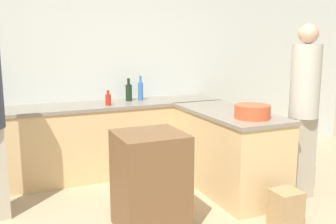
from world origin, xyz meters
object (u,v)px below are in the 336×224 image
water_bottle_blue (141,91)px  island_table (150,182)px  person_at_peninsula (304,105)px  mixing_bowl (252,112)px  wine_bottle_dark (129,92)px  paper_bag (286,209)px  hot_sauce_bottle (108,99)px

water_bottle_blue → island_table: bearing=-107.3°
person_at_peninsula → island_table: bearing=-179.2°
mixing_bowl → wine_bottle_dark: bearing=116.7°
person_at_peninsula → paper_bag: 1.13m
island_table → wine_bottle_dark: bearing=77.8°
mixing_bowl → hot_sauce_bottle: (-1.11, 1.33, 0.00)m
hot_sauce_bottle → wine_bottle_dark: wine_bottle_dark is taller
island_table → person_at_peninsula: 1.81m
hot_sauce_bottle → paper_bag: size_ratio=0.53×
island_table → paper_bag: bearing=-22.0°
island_table → mixing_bowl: 1.26m
mixing_bowl → hot_sauce_bottle: size_ratio=1.97×
hot_sauce_bottle → wine_bottle_dark: (0.33, 0.22, 0.04)m
island_table → water_bottle_blue: size_ratio=2.81×
mixing_bowl → person_at_peninsula: bearing=-8.0°
mixing_bowl → water_bottle_blue: (-0.62, 1.55, 0.06)m
mixing_bowl → water_bottle_blue: size_ratio=1.13×
water_bottle_blue → paper_bag: (0.62, -2.11, -0.85)m
water_bottle_blue → wine_bottle_dark: (-0.16, 0.01, -0.01)m
island_table → water_bottle_blue: (0.52, 1.65, 0.58)m
water_bottle_blue → hot_sauce_bottle: bearing=-156.2°
island_table → water_bottle_blue: bearing=72.7°
mixing_bowl → water_bottle_blue: bearing=111.9°
paper_bag → person_at_peninsula: bearing=39.5°
person_at_peninsula → hot_sauce_bottle: bearing=140.1°
water_bottle_blue → person_at_peninsula: bearing=-53.5°
mixing_bowl → island_table: bearing=-174.7°
water_bottle_blue → hot_sauce_bottle: (-0.49, -0.22, -0.05)m
hot_sauce_bottle → paper_bag: (1.11, -1.90, -0.80)m
hot_sauce_bottle → paper_bag: 2.34m
wine_bottle_dark → hot_sauce_bottle: bearing=-146.2°
person_at_peninsula → paper_bag: size_ratio=5.36×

